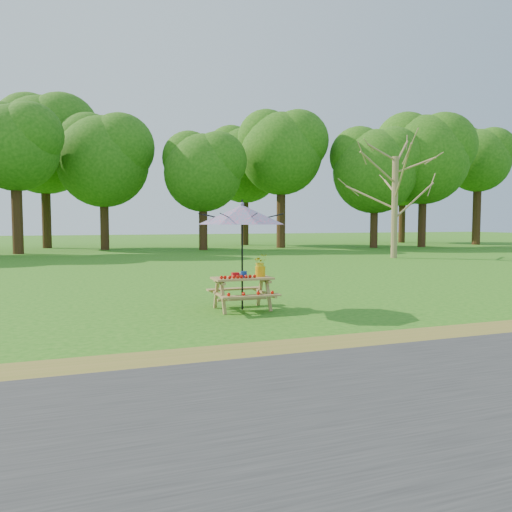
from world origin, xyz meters
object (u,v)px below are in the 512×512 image
object	(u,v)px
patio_umbrella	(242,215)
flower_bucket	(260,265)
bare_tree	(396,114)
picnic_table	(242,294)

from	to	relation	value
patio_umbrella	flower_bucket	distance (m)	1.11
bare_tree	flower_bucket	xyz separation A→B (m)	(-11.16, -11.26, -6.09)
picnic_table	patio_umbrella	world-z (taller)	patio_umbrella
flower_bucket	picnic_table	bearing A→B (deg)	-176.30
bare_tree	picnic_table	distance (m)	17.48
picnic_table	patio_umbrella	distance (m)	1.62
picnic_table	flower_bucket	distance (m)	0.72
flower_bucket	patio_umbrella	bearing A→B (deg)	-176.62
picnic_table	flower_bucket	xyz separation A→B (m)	(0.40, 0.03, 0.59)
bare_tree	picnic_table	xyz separation A→B (m)	(-11.56, -11.29, -6.68)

